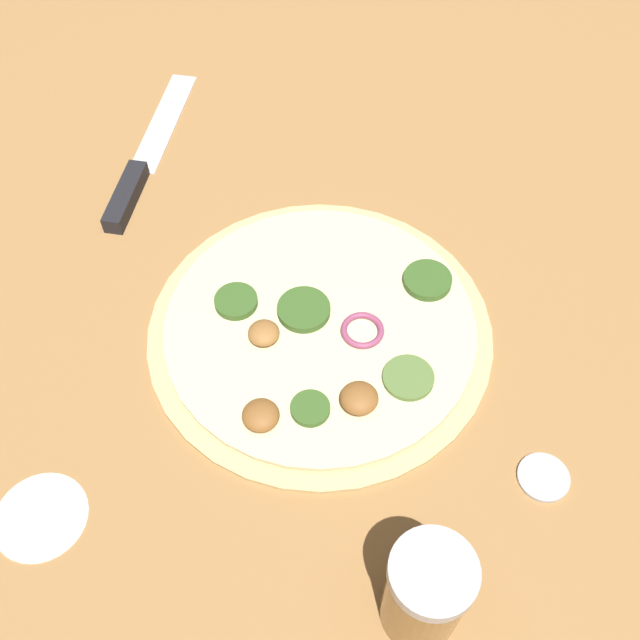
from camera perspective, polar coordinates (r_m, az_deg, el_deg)
ground_plane at (r=0.70m, az=0.00°, el=-0.89°), size 3.00×3.00×0.00m
pizza at (r=0.69m, az=0.05°, el=-0.72°), size 0.32×0.32×0.03m
knife at (r=0.85m, az=-13.73°, el=10.79°), size 0.20×0.21×0.02m
spice_jar at (r=0.55m, az=8.03°, el=-19.89°), size 0.06×0.06×0.10m
loose_cap at (r=0.65m, az=16.69°, el=-11.35°), size 0.04×0.04×0.01m
flour_patch at (r=0.65m, az=-20.50°, el=-13.86°), size 0.07×0.07×0.00m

